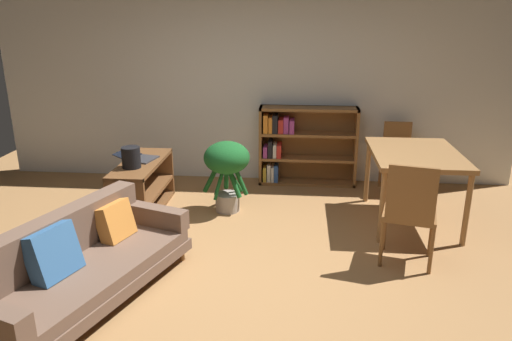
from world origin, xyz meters
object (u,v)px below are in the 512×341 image
Objects in this scene: media_console at (143,187)px; dining_chair_near at (397,152)px; fabric_couch at (78,262)px; open_laptop at (138,157)px; potted_floor_plant at (227,165)px; dining_table at (415,159)px; bookshelf at (301,145)px; desk_speaker at (131,157)px; dining_chair_far at (410,210)px.

dining_chair_near is (3.00, 0.96, 0.22)m from media_console.
fabric_couch is 4.04m from dining_chair_near.
dining_chair_near is (2.95, 2.75, 0.19)m from fabric_couch.
media_console is at bearing -57.90° from open_laptop.
fabric_couch is 4.07× the size of open_laptop.
potted_floor_plant reaches higher than open_laptop.
dining_table is at bearing -3.18° from potted_floor_plant.
media_console is 0.93× the size of bookshelf.
open_laptop is 0.33m from desk_speaker.
desk_speaker reaches higher than media_console.
media_console is at bearing 159.54° from dining_chair_far.
dining_chair_near reaches higher than media_console.
dining_table is 1.05m from dining_chair_far.
dining_table is 1.69m from bookshelf.
desk_speaker is at bearing 92.88° from fabric_couch.
desk_speaker is 0.19× the size of dining_table.
dining_table is 1.26× the size of dining_chair_far.
open_laptop is at bearing 96.09° from desk_speaker.
fabric_couch reaches higher than open_laptop.
media_console is at bearing 91.60° from fabric_couch.
potted_floor_plant is at bearing -127.97° from bookshelf.
potted_floor_plant is (0.91, 1.88, 0.25)m from fabric_couch.
dining_chair_far is at bearing -16.28° from desk_speaker.
desk_speaker is at bearing -176.33° from dining_table.
dining_chair_near is at bearing 21.22° from desk_speaker.
open_laptop is 1.02m from potted_floor_plant.
media_console is 1.00m from potted_floor_plant.
dining_chair_far is (-0.24, -1.00, -0.17)m from dining_table.
open_laptop is at bearing 93.41° from fabric_couch.
potted_floor_plant is 2.10m from dining_chair_far.
dining_chair_near is (0.02, 0.98, -0.21)m from dining_table.
open_laptop is 2.17× the size of desk_speaker.
bookshelf is (1.79, 1.15, 0.24)m from media_console.
dining_table is 0.96× the size of bookshelf.
desk_speaker is at bearing -83.91° from open_laptop.
dining_chair_near is at bearing 89.12° from dining_table.
potted_floor_plant is 0.67× the size of dining_table.
open_laptop is 0.60× the size of potted_floor_plant.
media_console is 2.94m from dining_chair_far.
dining_table is at bearing 76.34° from dining_chair_far.
dining_table is at bearing 3.67° from desk_speaker.
dining_chair_far is at bearing 15.88° from fabric_couch.
open_laptop is 0.57× the size of dining_chair_near.
bookshelf is (1.82, 1.37, -0.18)m from desk_speaker.
fabric_couch is at bearing -87.12° from desk_speaker.
dining_table is at bearing -2.26° from open_laptop.
fabric_couch is 1.92m from open_laptop.
potted_floor_plant reaches higher than fabric_couch.
dining_chair_far reaches higher than potted_floor_plant.
dining_chair_far reaches higher than fabric_couch.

